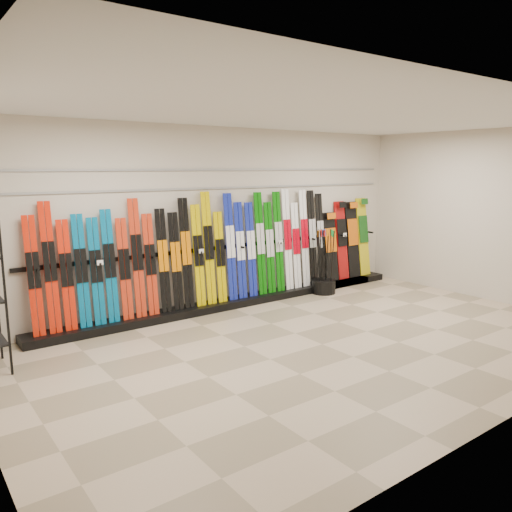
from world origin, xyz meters
TOP-DOWN VIEW (x-y plane):
  - floor at (0.00, 0.00)m, footprint 8.00×8.00m
  - back_wall at (0.00, 2.50)m, footprint 8.00×0.00m
  - right_wall at (4.00, 0.00)m, footprint 0.00×5.00m
  - ceiling at (0.00, 0.00)m, footprint 8.00×8.00m
  - ski_rack_base at (0.22, 2.28)m, footprint 8.00×0.40m
  - skis at (-0.40, 2.32)m, footprint 5.37×0.21m
  - snowboards at (2.94, 2.36)m, footprint 1.26×0.24m
  - pole_bin at (1.95, 2.00)m, footprint 0.45×0.45m
  - ski_poles at (1.95, 2.00)m, footprint 0.41×0.35m
  - slatwall_rail_0 at (0.00, 2.48)m, footprint 7.60×0.02m
  - slatwall_rail_1 at (0.00, 2.48)m, footprint 7.60×0.02m

SIDE VIEW (x-z plane):
  - floor at x=0.00m, z-range 0.00..0.00m
  - ski_rack_base at x=0.22m, z-range 0.00..0.12m
  - pole_bin at x=1.95m, z-range 0.00..0.25m
  - ski_poles at x=1.95m, z-range 0.02..1.20m
  - snowboards at x=2.94m, z-range 0.08..1.67m
  - skis at x=-0.40m, z-range 0.04..1.87m
  - back_wall at x=0.00m, z-range -2.50..5.50m
  - right_wall at x=4.00m, z-range -1.00..4.00m
  - slatwall_rail_0 at x=0.00m, z-range 1.98..2.02m
  - slatwall_rail_1 at x=0.00m, z-range 2.28..2.31m
  - ceiling at x=0.00m, z-range 3.00..3.00m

